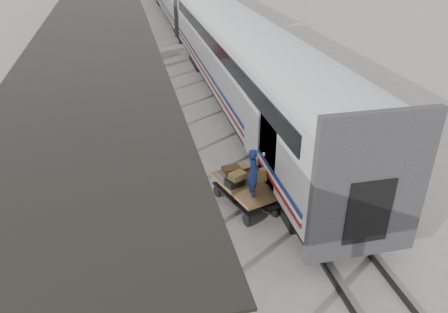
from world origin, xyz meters
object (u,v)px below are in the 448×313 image
Objects in this scene: baggage_cart at (245,189)px; porter at (253,173)px; luggage_tug at (138,52)px; pedestrian at (135,62)px.

baggage_cart is 1.70× the size of porter.
luggage_tug is (-2.51, 18.42, 0.01)m from baggage_cart.
baggage_cart is 1.42× the size of luggage_tug.
luggage_tug reaches higher than baggage_cart.
porter reaches higher than pedestrian.
pedestrian is at bearing 83.38° from baggage_cart.
porter reaches higher than luggage_tug.
luggage_tug is at bearing 9.38° from porter.
porter is at bearing -100.61° from baggage_cart.
pedestrian reaches higher than luggage_tug.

